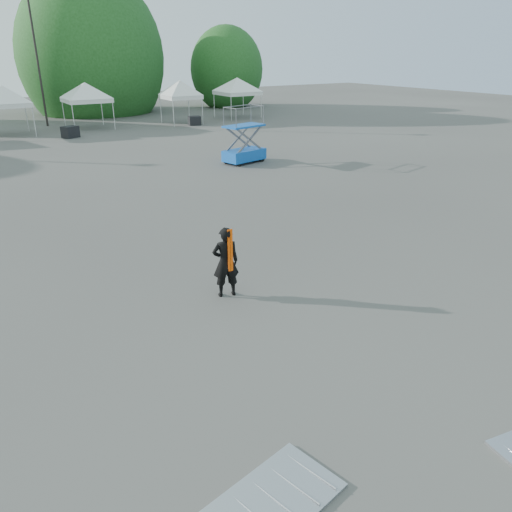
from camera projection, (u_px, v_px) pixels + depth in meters
ground at (193, 287)px, 12.64m from camera, size 120.00×120.00×0.00m
light_pole_east at (36, 50)px, 36.90m from camera, size 0.60×0.25×9.80m
tree_mid_e at (92, 58)px, 45.59m from camera, size 5.12×5.12×7.79m
tree_far_e at (227, 70)px, 50.97m from camera, size 3.84×3.84×5.84m
tent_e at (2, 89)px, 33.60m from camera, size 4.32×4.32×3.88m
tent_f at (85, 86)px, 36.58m from camera, size 4.41×4.41×3.88m
tent_g at (180, 84)px, 39.05m from camera, size 3.79×3.79×3.88m
tent_h at (237, 81)px, 42.54m from camera, size 4.50×4.50×3.88m
man at (226, 262)px, 11.92m from camera, size 0.73×0.58×1.76m
scissor_lift at (244, 135)px, 25.92m from camera, size 2.43×1.59×2.89m
barrier_left at (265, 508)px, 6.54m from camera, size 2.35×1.51×0.07m
crate_mid at (70, 132)px, 33.76m from camera, size 1.22×1.11×0.77m
crate_east at (195, 121)px, 39.33m from camera, size 1.03×0.87×0.70m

